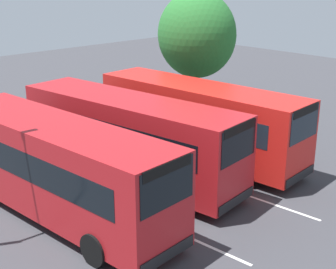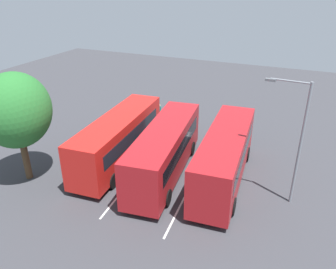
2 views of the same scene
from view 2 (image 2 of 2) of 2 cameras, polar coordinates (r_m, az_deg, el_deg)
The scene contains 9 objects.
ground_plane at distance 24.13m, azimuth 0.28°, elevation -5.78°, with size 66.76×66.76×0.00m, color #38383D.
bus_far_left at distance 22.20m, azimuth 9.62°, elevation -3.51°, with size 10.49×3.22×3.45m.
bus_center_left at distance 22.61m, azimuth -0.53°, elevation -2.55°, with size 10.55×3.67×3.45m.
bus_center_right at distance 24.50m, azimuth -8.34°, elevation -0.52°, with size 10.48×3.17×3.45m.
pedestrian at distance 31.43m, azimuth -1.47°, elevation 3.96°, with size 0.39×0.39×1.72m.
street_lamp at distance 20.09m, azimuth 21.08°, elevation -0.34°, with size 0.37×2.47×7.53m.
depot_tree at distance 22.97m, azimuth -24.38°, elevation 3.68°, with size 4.59×4.13×7.30m.
lane_stripe_outer_left at distance 23.54m, azimuth 4.75°, elevation -6.74°, with size 13.36×0.12×0.01m, color silver.
lane_stripe_inner_left at distance 24.87m, azimuth -3.93°, elevation -4.82°, with size 13.36×0.12×0.01m, color silver.
Camera 2 is at (-18.99, -8.11, 12.48)m, focal length 35.94 mm.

